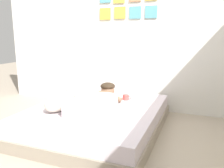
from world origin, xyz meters
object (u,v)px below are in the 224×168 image
at_px(bed, 97,118).
at_px(cell_phone, 104,114).
at_px(person_lying, 97,101).
at_px(pillow, 99,93).
at_px(dog, 61,101).
at_px(coffee_cup, 126,97).

xyz_separation_m(bed, cell_phone, (0.21, -0.25, 0.16)).
bearing_deg(person_lying, bed, 115.14).
bearing_deg(bed, pillow, 111.32).
bearing_deg(bed, dog, -145.00).
distance_m(coffee_cup, cell_phone, 0.70).
relative_size(person_lying, cell_phone, 6.57).
bearing_deg(coffee_cup, cell_phone, -93.18).
relative_size(pillow, person_lying, 0.57).
bearing_deg(pillow, coffee_cup, -0.21).
relative_size(bed, dog, 3.31).
distance_m(pillow, cell_phone, 0.80).
xyz_separation_m(person_lying, cell_phone, (0.17, -0.16, -0.10)).
xyz_separation_m(pillow, cell_phone, (0.38, -0.70, -0.05)).
bearing_deg(dog, person_lying, 21.77).
xyz_separation_m(dog, coffee_cup, (0.62, 0.70, -0.07)).
height_order(pillow, person_lying, person_lying).
height_order(bed, cell_phone, cell_phone).
height_order(pillow, dog, dog).
bearing_deg(coffee_cup, person_lying, -110.91).
relative_size(dog, coffee_cup, 4.60).
relative_size(bed, person_lying, 2.07).
bearing_deg(bed, coffee_cup, 60.68).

